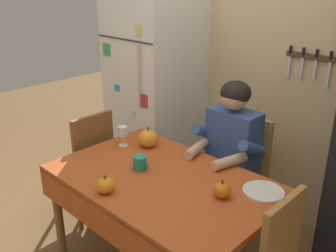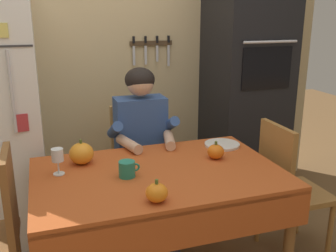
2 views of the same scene
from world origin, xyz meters
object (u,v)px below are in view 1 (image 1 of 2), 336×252
(coffee_mug, at_px, (140,163))
(pumpkin_large, at_px, (105,185))
(dining_table, at_px, (160,191))
(seated_person, at_px, (227,152))
(pumpkin_small, at_px, (222,190))
(refrigerator, at_px, (155,93))
(chair_behind_person, at_px, (240,171))
(chair_left_side, at_px, (88,162))
(serving_tray, at_px, (263,192))
(pumpkin_medium, at_px, (148,138))
(wine_glass, at_px, (123,132))

(coffee_mug, xyz_separation_m, pumpkin_large, (0.07, -0.33, 0.00))
(dining_table, relative_size, coffee_mug, 11.85)
(seated_person, xyz_separation_m, pumpkin_small, (0.33, -0.50, 0.05))
(refrigerator, relative_size, seated_person, 1.45)
(chair_behind_person, bearing_deg, pumpkin_small, -64.54)
(refrigerator, relative_size, chair_left_side, 1.94)
(chair_left_side, bearing_deg, serving_tray, 9.03)
(coffee_mug, distance_m, pumpkin_large, 0.34)
(pumpkin_medium, height_order, pumpkin_small, pumpkin_medium)
(wine_glass, relative_size, pumpkin_large, 1.32)
(dining_table, distance_m, chair_left_side, 0.92)
(coffee_mug, distance_m, pumpkin_medium, 0.35)
(chair_behind_person, xyz_separation_m, pumpkin_medium, (-0.46, -0.52, 0.29))
(dining_table, relative_size, wine_glass, 9.28)
(pumpkin_large, bearing_deg, seated_person, 79.12)
(dining_table, distance_m, seated_person, 0.61)
(coffee_mug, xyz_separation_m, wine_glass, (-0.36, 0.15, 0.06))
(chair_behind_person, distance_m, chair_left_side, 1.20)
(chair_behind_person, bearing_deg, serving_tray, -45.88)
(pumpkin_medium, relative_size, serving_tray, 0.64)
(seated_person, relative_size, chair_left_side, 1.34)
(dining_table, distance_m, serving_tray, 0.63)
(chair_behind_person, height_order, serving_tray, chair_behind_person)
(chair_behind_person, bearing_deg, wine_glass, -133.58)
(dining_table, bearing_deg, pumpkin_medium, 145.36)
(wine_glass, bearing_deg, pumpkin_medium, 40.24)
(chair_left_side, bearing_deg, seated_person, 28.74)
(chair_left_side, height_order, wine_glass, chair_left_side)
(refrigerator, height_order, wine_glass, refrigerator)
(seated_person, relative_size, pumpkin_small, 11.11)
(coffee_mug, relative_size, pumpkin_large, 1.03)
(refrigerator, relative_size, pumpkin_small, 16.06)
(dining_table, xyz_separation_m, pumpkin_medium, (-0.40, 0.28, 0.15))
(chair_behind_person, height_order, pumpkin_large, chair_behind_person)
(pumpkin_large, bearing_deg, chair_left_side, 153.01)
(chair_behind_person, relative_size, pumpkin_large, 8.13)
(coffee_mug, distance_m, wine_glass, 0.39)
(pumpkin_medium, xyz_separation_m, pumpkin_small, (0.79, -0.18, -0.02))
(wine_glass, xyz_separation_m, pumpkin_small, (0.94, -0.06, -0.06))
(refrigerator, distance_m, coffee_mug, 1.17)
(pumpkin_large, xyz_separation_m, pumpkin_small, (0.51, 0.43, -0.00))
(chair_behind_person, bearing_deg, coffee_mug, -107.47)
(wine_glass, bearing_deg, refrigerator, 119.43)
(seated_person, bearing_deg, chair_left_side, -151.26)
(wine_glass, xyz_separation_m, pumpkin_medium, (0.14, 0.12, -0.04))
(refrigerator, distance_m, serving_tray, 1.61)
(refrigerator, bearing_deg, dining_table, -42.91)
(seated_person, bearing_deg, dining_table, -96.13)
(pumpkin_large, height_order, pumpkin_small, pumpkin_large)
(dining_table, height_order, coffee_mug, coffee_mug)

